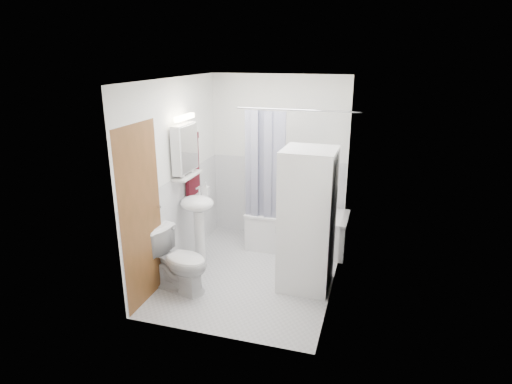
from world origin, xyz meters
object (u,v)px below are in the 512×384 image
(bathtub, at_px, (297,229))
(toilet, at_px, (179,261))
(sink, at_px, (198,214))
(washer_dryer, at_px, (307,220))

(bathtub, relative_size, toilet, 1.86)
(sink, relative_size, toilet, 1.39)
(bathtub, distance_m, toilet, 1.87)
(bathtub, distance_m, washer_dryer, 1.17)
(sink, bearing_deg, washer_dryer, -5.31)
(bathtub, bearing_deg, sink, -142.99)
(sink, height_order, washer_dryer, washer_dryer)
(washer_dryer, height_order, toilet, washer_dryer)
(bathtub, bearing_deg, washer_dryer, -73.48)
(bathtub, relative_size, sink, 1.34)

